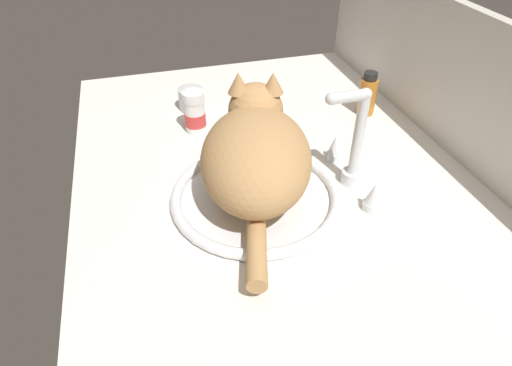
% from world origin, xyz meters
% --- Properties ---
extents(countertop, '(1.18, 0.78, 0.03)m').
position_xyz_m(countertop, '(0.00, 0.00, 0.01)').
color(countertop, silver).
rests_on(countertop, ground).
extents(backsplash_wall, '(1.18, 0.02, 0.32)m').
position_xyz_m(backsplash_wall, '(0.00, 0.40, 0.16)').
color(backsplash_wall, beige).
rests_on(backsplash_wall, ground).
extents(sink_basin, '(0.32, 0.32, 0.02)m').
position_xyz_m(sink_basin, '(0.05, -0.05, 0.04)').
color(sink_basin, white).
rests_on(sink_basin, countertop).
extents(faucet, '(0.20, 0.09, 0.20)m').
position_xyz_m(faucet, '(0.05, 0.14, 0.11)').
color(faucet, silver).
rests_on(faucet, countertop).
extents(cat, '(0.39, 0.26, 0.18)m').
position_xyz_m(cat, '(0.03, -0.05, 0.13)').
color(cat, tan).
rests_on(cat, sink_basin).
extents(metal_jar, '(0.06, 0.06, 0.06)m').
position_xyz_m(metal_jar, '(-0.34, -0.11, 0.06)').
color(metal_jar, '#B2B5BA').
rests_on(metal_jar, countertop).
extents(amber_bottle, '(0.04, 0.04, 0.11)m').
position_xyz_m(amber_bottle, '(-0.20, 0.30, 0.08)').
color(amber_bottle, '#B2661E').
rests_on(amber_bottle, countertop).
extents(pill_bottle, '(0.05, 0.05, 0.10)m').
position_xyz_m(pill_bottle, '(-0.23, -0.12, 0.08)').
color(pill_bottle, white).
rests_on(pill_bottle, countertop).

